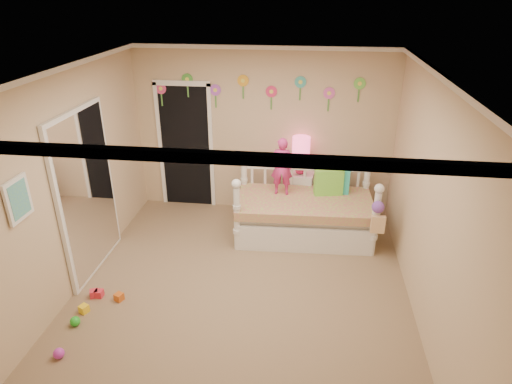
# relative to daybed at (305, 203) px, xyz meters

# --- Properties ---
(floor) EXTENTS (4.00, 4.50, 0.01)m
(floor) POSITION_rel_daybed_xyz_m (-0.70, -1.43, -0.53)
(floor) COLOR #7F684C
(floor) RESTS_ON ground
(ceiling) EXTENTS (4.00, 4.50, 0.01)m
(ceiling) POSITION_rel_daybed_xyz_m (-0.70, -1.43, 2.07)
(ceiling) COLOR white
(ceiling) RESTS_ON floor
(back_wall) EXTENTS (4.00, 0.01, 2.60)m
(back_wall) POSITION_rel_daybed_xyz_m (-0.70, 0.82, 0.77)
(back_wall) COLOR tan
(back_wall) RESTS_ON floor
(left_wall) EXTENTS (0.01, 4.50, 2.60)m
(left_wall) POSITION_rel_daybed_xyz_m (-2.70, -1.43, 0.77)
(left_wall) COLOR tan
(left_wall) RESTS_ON floor
(right_wall) EXTENTS (0.01, 4.50, 2.60)m
(right_wall) POSITION_rel_daybed_xyz_m (1.30, -1.43, 0.77)
(right_wall) COLOR tan
(right_wall) RESTS_ON floor
(crown_molding) EXTENTS (4.00, 4.50, 0.06)m
(crown_molding) POSITION_rel_daybed_xyz_m (-0.70, -1.43, 2.04)
(crown_molding) COLOR white
(crown_molding) RESTS_ON ceiling
(daybed) EXTENTS (2.01, 1.14, 1.07)m
(daybed) POSITION_rel_daybed_xyz_m (0.00, 0.00, 0.00)
(daybed) COLOR white
(daybed) RESTS_ON floor
(pillow_turquoise) EXTENTS (0.38, 0.15, 0.38)m
(pillow_turquoise) POSITION_rel_daybed_xyz_m (0.43, 0.26, 0.25)
(pillow_turquoise) COLOR #28CAB6
(pillow_turquoise) RESTS_ON daybed
(pillow_lime) EXTENTS (0.43, 0.22, 0.39)m
(pillow_lime) POSITION_rel_daybed_xyz_m (0.33, 0.21, 0.25)
(pillow_lime) COLOR #78D841
(pillow_lime) RESTS_ON daybed
(child) EXTENTS (0.31, 0.21, 0.86)m
(child) POSITION_rel_daybed_xyz_m (-0.35, 0.14, 0.49)
(child) COLOR #DA3189
(child) RESTS_ON daybed
(nightstand) EXTENTS (0.47, 0.39, 0.71)m
(nightstand) POSITION_rel_daybed_xyz_m (-0.10, 0.64, -0.18)
(nightstand) COLOR white
(nightstand) RESTS_ON floor
(table_lamp) EXTENTS (0.27, 0.27, 0.60)m
(table_lamp) POSITION_rel_daybed_xyz_m (-0.10, 0.64, 0.57)
(table_lamp) COLOR #F22067
(table_lamp) RESTS_ON nightstand
(closet_doorway) EXTENTS (0.90, 0.04, 2.07)m
(closet_doorway) POSITION_rel_daybed_xyz_m (-1.95, 0.81, 0.50)
(closet_doorway) COLOR black
(closet_doorway) RESTS_ON back_wall
(flower_decals) EXTENTS (3.40, 0.02, 0.50)m
(flower_decals) POSITION_rel_daybed_xyz_m (-0.79, 0.81, 1.41)
(flower_decals) COLOR #B2668C
(flower_decals) RESTS_ON back_wall
(mirror_closet) EXTENTS (0.07, 1.30, 2.10)m
(mirror_closet) POSITION_rel_daybed_xyz_m (-2.66, -1.13, 0.52)
(mirror_closet) COLOR white
(mirror_closet) RESTS_ON left_wall
(wall_picture) EXTENTS (0.05, 0.34, 0.42)m
(wall_picture) POSITION_rel_daybed_xyz_m (-2.67, -2.33, 1.02)
(wall_picture) COLOR white
(wall_picture) RESTS_ON left_wall
(hanging_bag) EXTENTS (0.20, 0.16, 0.36)m
(hanging_bag) POSITION_rel_daybed_xyz_m (0.94, -0.57, 0.12)
(hanging_bag) COLOR beige
(hanging_bag) RESTS_ON daybed
(toy_scatter) EXTENTS (1.10, 1.46, 0.11)m
(toy_scatter) POSITION_rel_daybed_xyz_m (-2.45, -2.27, -0.48)
(toy_scatter) COLOR #996666
(toy_scatter) RESTS_ON floor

